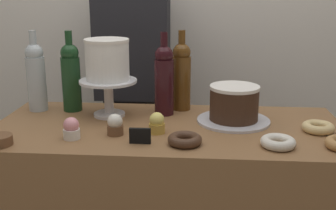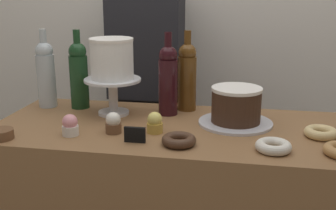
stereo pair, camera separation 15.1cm
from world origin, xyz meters
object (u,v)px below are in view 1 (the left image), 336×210
at_px(white_layer_cake, 107,60).
at_px(cupcake_strawberry, 71,129).
at_px(cupcake_lemon, 157,123).
at_px(cupcake_vanilla, 115,125).
at_px(barista_figure, 134,98).
at_px(chocolate_round_cake, 234,103).
at_px(wine_bottle_dark_red, 164,79).
at_px(cake_stand_pedestal, 109,92).
at_px(wine_bottle_amber, 182,75).
at_px(donut_glazed, 318,127).
at_px(donut_chocolate, 185,140).
at_px(wine_bottle_green, 71,76).
at_px(wine_bottle_clear, 36,76).
at_px(donut_sugar, 278,142).
at_px(price_sign_chalkboard, 140,136).

xyz_separation_m(white_layer_cake, cupcake_strawberry, (-0.07, -0.26, -0.19)).
distance_m(cupcake_lemon, cupcake_vanilla, 0.14).
distance_m(cupcake_lemon, barista_figure, 0.72).
bearing_deg(chocolate_round_cake, wine_bottle_dark_red, 163.37).
distance_m(cake_stand_pedestal, wine_bottle_amber, 0.30).
bearing_deg(donut_glazed, donut_chocolate, -161.04).
distance_m(cake_stand_pedestal, cupcake_vanilla, 0.23).
bearing_deg(cupcake_lemon, white_layer_cake, 138.30).
relative_size(wine_bottle_dark_red, cupcake_strawberry, 4.38).
distance_m(wine_bottle_green, donut_chocolate, 0.61).
relative_size(wine_bottle_green, cupcake_vanilla, 4.38).
distance_m(cake_stand_pedestal, cupcake_strawberry, 0.28).
xyz_separation_m(white_layer_cake, donut_chocolate, (0.31, -0.29, -0.21)).
xyz_separation_m(wine_bottle_green, cupcake_strawberry, (0.10, -0.33, -0.11)).
relative_size(wine_bottle_clear, wine_bottle_dark_red, 1.00).
distance_m(wine_bottle_clear, cupcake_lemon, 0.58).
bearing_deg(barista_figure, donut_sugar, -53.41).
height_order(cupcake_lemon, donut_sugar, cupcake_lemon).
bearing_deg(cupcake_lemon, wine_bottle_clear, 154.79).
bearing_deg(donut_chocolate, cake_stand_pedestal, 137.07).
distance_m(wine_bottle_green, barista_figure, 0.52).
bearing_deg(chocolate_round_cake, cupcake_lemon, -152.24).
xyz_separation_m(donut_chocolate, barista_figure, (-0.29, 0.79, -0.08)).
bearing_deg(price_sign_chalkboard, cupcake_lemon, 67.43).
xyz_separation_m(wine_bottle_dark_red, donut_sugar, (0.39, -0.33, -0.13)).
bearing_deg(chocolate_round_cake, donut_chocolate, -125.12).
height_order(wine_bottle_dark_red, barista_figure, barista_figure).
xyz_separation_m(wine_bottle_dark_red, cupcake_lemon, (-0.01, -0.22, -0.11)).
distance_m(cupcake_strawberry, donut_chocolate, 0.38).
relative_size(wine_bottle_dark_red, cupcake_lemon, 4.38).
bearing_deg(donut_chocolate, wine_bottle_dark_red, 106.25).
distance_m(chocolate_round_cake, wine_bottle_green, 0.66).
height_order(donut_chocolate, donut_sugar, same).
height_order(chocolate_round_cake, wine_bottle_green, wine_bottle_green).
bearing_deg(price_sign_chalkboard, white_layer_cake, 119.38).
distance_m(donut_chocolate, price_sign_chalkboard, 0.15).
relative_size(cupcake_lemon, donut_glazed, 0.66).
bearing_deg(white_layer_cake, cupcake_lemon, -41.70).
height_order(cake_stand_pedestal, wine_bottle_green, wine_bottle_green).
height_order(cupcake_strawberry, cupcake_vanilla, same).
distance_m(donut_sugar, barista_figure, 0.99).
bearing_deg(wine_bottle_clear, donut_glazed, -9.79).
distance_m(wine_bottle_dark_red, barista_figure, 0.55).
xyz_separation_m(cupcake_lemon, donut_glazed, (0.56, 0.06, -0.02)).
bearing_deg(price_sign_chalkboard, cupcake_vanilla, 141.66).
height_order(white_layer_cake, wine_bottle_green, wine_bottle_green).
relative_size(cupcake_strawberry, cupcake_lemon, 1.00).
relative_size(wine_bottle_amber, donut_chocolate, 2.91).
distance_m(cupcake_vanilla, donut_sugar, 0.54).
relative_size(cake_stand_pedestal, cupcake_lemon, 3.00).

